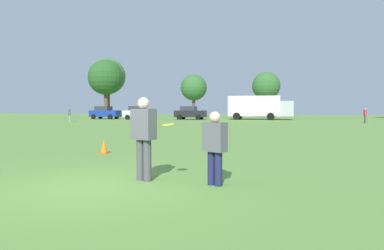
% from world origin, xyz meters
% --- Properties ---
extents(ground_plane, '(159.59, 159.59, 0.00)m').
position_xyz_m(ground_plane, '(0.00, 0.00, 0.00)').
color(ground_plane, '#608C3D').
extents(player_thrower, '(0.57, 0.44, 1.79)m').
position_xyz_m(player_thrower, '(0.71, 0.79, 1.01)').
color(player_thrower, '#4C4C51').
rests_on(player_thrower, ground).
extents(player_defender, '(0.52, 0.42, 1.50)m').
position_xyz_m(player_defender, '(2.27, 0.72, 0.84)').
color(player_defender, '#1E234C').
rests_on(player_defender, ground).
extents(frisbee, '(0.27, 0.27, 0.06)m').
position_xyz_m(frisbee, '(1.24, 0.85, 1.22)').
color(frisbee, yellow).
extents(traffic_cone, '(0.32, 0.32, 0.48)m').
position_xyz_m(traffic_cone, '(-2.46, 4.84, 0.23)').
color(traffic_cone, '#D8590C').
rests_on(traffic_cone, ground).
extents(parked_car_near_left, '(4.20, 2.23, 1.82)m').
position_xyz_m(parked_car_near_left, '(-21.37, 39.73, 0.92)').
color(parked_car_near_left, navy).
rests_on(parked_car_near_left, ground).
extents(parked_car_mid_left, '(4.20, 2.23, 1.82)m').
position_xyz_m(parked_car_mid_left, '(-15.78, 38.94, 0.92)').
color(parked_car_mid_left, silver).
rests_on(parked_car_mid_left, ground).
extents(parked_car_center, '(4.20, 2.23, 1.82)m').
position_xyz_m(parked_car_center, '(-8.99, 40.64, 0.92)').
color(parked_car_center, black).
rests_on(parked_car_center, ground).
extents(box_truck, '(8.51, 3.03, 3.18)m').
position_xyz_m(box_truck, '(0.18, 42.31, 1.75)').
color(box_truck, white).
rests_on(box_truck, ground).
extents(bystander_sideline_watcher, '(0.47, 0.47, 1.54)m').
position_xyz_m(bystander_sideline_watcher, '(-19.73, 28.70, 0.87)').
color(bystander_sideline_watcher, gray).
rests_on(bystander_sideline_watcher, ground).
extents(bystander_field_marshal, '(0.29, 0.45, 1.56)m').
position_xyz_m(bystander_field_marshal, '(11.56, 33.53, 0.88)').
color(bystander_field_marshal, '#4C4C51').
rests_on(bystander_field_marshal, ground).
extents(tree_west_oak, '(6.65, 6.65, 10.81)m').
position_xyz_m(tree_west_oak, '(-28.48, 54.05, 7.44)').
color(tree_west_oak, brown).
rests_on(tree_west_oak, ground).
extents(tree_west_maple, '(6.23, 6.23, 10.12)m').
position_xyz_m(tree_west_maple, '(-27.28, 51.13, 6.96)').
color(tree_west_maple, brown).
rests_on(tree_west_maple, ground).
extents(tree_center_elm, '(4.59, 4.59, 7.45)m').
position_xyz_m(tree_center_elm, '(-12.00, 54.36, 5.13)').
color(tree_center_elm, brown).
rests_on(tree_center_elm, ground).
extents(tree_east_birch, '(4.72, 4.72, 7.67)m').
position_xyz_m(tree_east_birch, '(0.41, 55.13, 5.28)').
color(tree_east_birch, brown).
rests_on(tree_east_birch, ground).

